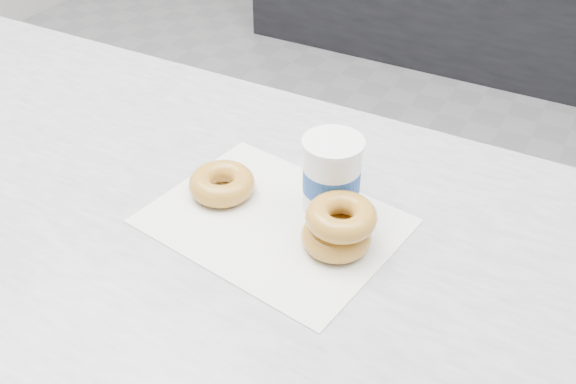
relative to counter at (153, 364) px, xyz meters
name	(u,v)px	position (x,y,z in m)	size (l,w,h in m)	color
ground	(295,316)	(0.00, 0.60, -0.45)	(5.00, 5.00, 0.00)	#939396
counter	(153,364)	(0.00, 0.00, 0.00)	(3.06, 0.76, 0.90)	#333335
wax_paper	(274,221)	(0.26, 0.03, 0.45)	(0.34, 0.26, 0.00)	silver
donut_single	(222,183)	(0.16, 0.05, 0.47)	(0.10, 0.10, 0.03)	gold
donut_stack	(339,226)	(0.37, 0.03, 0.48)	(0.13, 0.13, 0.07)	gold
coffee_cup	(332,175)	(0.32, 0.10, 0.51)	(0.09, 0.09, 0.12)	white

